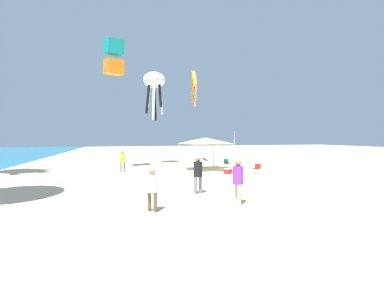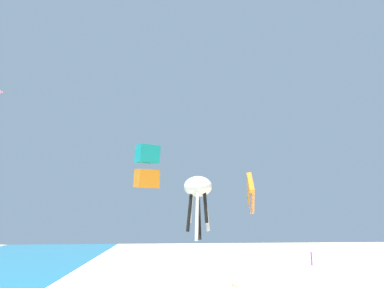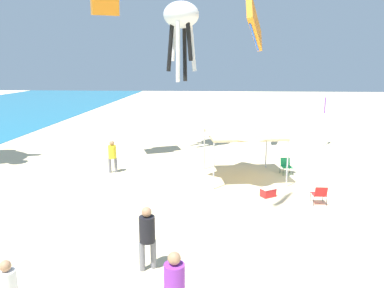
{
  "view_description": "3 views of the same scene",
  "coord_description": "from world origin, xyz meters",
  "px_view_note": "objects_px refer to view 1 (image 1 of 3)",
  "views": [
    {
      "loc": [
        -20.1,
        10.58,
        2.8
      ],
      "look_at": [
        1.84,
        4.66,
        2.19
      ],
      "focal_mm": 24.37,
      "sensor_mm": 36.0,
      "label": 1
    },
    {
      "loc": [
        -18.74,
        9.93,
        6.38
      ],
      "look_at": [
        -0.84,
        8.45,
        10.37
      ],
      "focal_mm": 30.2,
      "sensor_mm": 36.0,
      "label": 2
    },
    {
      "loc": [
        -17.06,
        5.11,
        5.68
      ],
      "look_at": [
        0.76,
        6.28,
        1.74
      ],
      "focal_mm": 34.28,
      "sensor_mm": 36.0,
      "label": 3
    }
  ],
  "objects_px": {
    "folding_chair_near_cooler": "(227,163)",
    "kite_octopus_white": "(154,83)",
    "cooler_box": "(228,171)",
    "kite_box_teal": "(114,57)",
    "person_near_umbrella": "(198,172)",
    "canopy_tent": "(205,141)",
    "kite_parafoil_orange": "(194,90)",
    "banner_flag": "(234,143)",
    "person_by_tent": "(152,186)",
    "person_far_stroller": "(123,159)",
    "folding_chair_left_of_tent": "(257,168)",
    "person_kite_handler": "(238,178)"
  },
  "relations": [
    {
      "from": "folding_chair_near_cooler",
      "to": "kite_octopus_white",
      "type": "height_order",
      "value": "kite_octopus_white"
    },
    {
      "from": "cooler_box",
      "to": "kite_octopus_white",
      "type": "bearing_deg",
      "value": 28.27
    },
    {
      "from": "kite_octopus_white",
      "to": "kite_box_teal",
      "type": "distance_m",
      "value": 5.17
    },
    {
      "from": "folding_chair_near_cooler",
      "to": "person_near_umbrella",
      "type": "height_order",
      "value": "person_near_umbrella"
    },
    {
      "from": "canopy_tent",
      "to": "kite_parafoil_orange",
      "type": "xyz_separation_m",
      "value": [
        7.67,
        -1.11,
        5.64
      ]
    },
    {
      "from": "canopy_tent",
      "to": "folding_chair_near_cooler",
      "type": "relative_size",
      "value": 4.94
    },
    {
      "from": "cooler_box",
      "to": "kite_box_teal",
      "type": "bearing_deg",
      "value": 57.72
    },
    {
      "from": "banner_flag",
      "to": "kite_octopus_white",
      "type": "distance_m",
      "value": 11.77
    },
    {
      "from": "person_by_tent",
      "to": "person_near_umbrella",
      "type": "distance_m",
      "value": 3.6
    },
    {
      "from": "banner_flag",
      "to": "kite_box_teal",
      "type": "height_order",
      "value": "kite_box_teal"
    },
    {
      "from": "cooler_box",
      "to": "person_by_tent",
      "type": "xyz_separation_m",
      "value": [
        -8.6,
        6.7,
        0.76
      ]
    },
    {
      "from": "folding_chair_near_cooler",
      "to": "person_near_umbrella",
      "type": "distance_m",
      "value": 11.07
    },
    {
      "from": "cooler_box",
      "to": "person_far_stroller",
      "type": "height_order",
      "value": "person_far_stroller"
    },
    {
      "from": "person_far_stroller",
      "to": "kite_box_teal",
      "type": "bearing_deg",
      "value": -88.57
    },
    {
      "from": "banner_flag",
      "to": "kite_octopus_white",
      "type": "xyz_separation_m",
      "value": [
        -1.97,
        9.77,
        6.26
      ]
    },
    {
      "from": "folding_chair_near_cooler",
      "to": "kite_parafoil_orange",
      "type": "distance_m",
      "value": 10.33
    },
    {
      "from": "banner_flag",
      "to": "person_by_tent",
      "type": "distance_m",
      "value": 22.49
    },
    {
      "from": "kite_box_teal",
      "to": "folding_chair_left_of_tent",
      "type": "bearing_deg",
      "value": 127.25
    },
    {
      "from": "banner_flag",
      "to": "kite_octopus_white",
      "type": "relative_size",
      "value": 0.71
    },
    {
      "from": "folding_chair_near_cooler",
      "to": "canopy_tent",
      "type": "bearing_deg",
      "value": -168.46
    },
    {
      "from": "folding_chair_left_of_tent",
      "to": "person_near_umbrella",
      "type": "relative_size",
      "value": 0.44
    },
    {
      "from": "cooler_box",
      "to": "person_by_tent",
      "type": "height_order",
      "value": "person_by_tent"
    },
    {
      "from": "person_near_umbrella",
      "to": "kite_octopus_white",
      "type": "height_order",
      "value": "kite_octopus_white"
    },
    {
      "from": "cooler_box",
      "to": "person_near_umbrella",
      "type": "distance_m",
      "value": 7.4
    },
    {
      "from": "folding_chair_near_cooler",
      "to": "kite_octopus_white",
      "type": "relative_size",
      "value": 0.17
    },
    {
      "from": "folding_chair_near_cooler",
      "to": "cooler_box",
      "type": "bearing_deg",
      "value": -119.3
    },
    {
      "from": "banner_flag",
      "to": "kite_octopus_white",
      "type": "height_order",
      "value": "kite_octopus_white"
    },
    {
      "from": "canopy_tent",
      "to": "person_kite_handler",
      "type": "bearing_deg",
      "value": 168.89
    },
    {
      "from": "person_by_tent",
      "to": "person_near_umbrella",
      "type": "height_order",
      "value": "person_near_umbrella"
    },
    {
      "from": "person_kite_handler",
      "to": "person_by_tent",
      "type": "distance_m",
      "value": 3.57
    },
    {
      "from": "folding_chair_near_cooler",
      "to": "person_near_umbrella",
      "type": "xyz_separation_m",
      "value": [
        -9.55,
        5.56,
        0.61
      ]
    },
    {
      "from": "person_kite_handler",
      "to": "banner_flag",
      "type": "bearing_deg",
      "value": 164.07
    },
    {
      "from": "folding_chair_near_cooler",
      "to": "person_kite_handler",
      "type": "xyz_separation_m",
      "value": [
        -11.95,
        4.53,
        0.62
      ]
    },
    {
      "from": "person_kite_handler",
      "to": "kite_parafoil_orange",
      "type": "xyz_separation_m",
      "value": [
        18.8,
        -3.3,
        7.01
      ]
    },
    {
      "from": "folding_chair_left_of_tent",
      "to": "kite_box_teal",
      "type": "xyz_separation_m",
      "value": [
        6.12,
        10.39,
        9.24
      ]
    },
    {
      "from": "person_far_stroller",
      "to": "kite_parafoil_orange",
      "type": "height_order",
      "value": "kite_parafoil_orange"
    },
    {
      "from": "canopy_tent",
      "to": "person_far_stroller",
      "type": "relative_size",
      "value": 2.33
    },
    {
      "from": "person_kite_handler",
      "to": "cooler_box",
      "type": "bearing_deg",
      "value": 167.56
    },
    {
      "from": "person_by_tent",
      "to": "person_near_umbrella",
      "type": "relative_size",
      "value": 0.88
    },
    {
      "from": "person_by_tent",
      "to": "person_near_umbrella",
      "type": "xyz_separation_m",
      "value": [
        2.55,
        -2.53,
        0.13
      ]
    },
    {
      "from": "cooler_box",
      "to": "kite_parafoil_orange",
      "type": "xyz_separation_m",
      "value": [
        10.35,
        -0.17,
        7.91
      ]
    },
    {
      "from": "person_near_umbrella",
      "to": "kite_parafoil_orange",
      "type": "xyz_separation_m",
      "value": [
        16.41,
        -4.33,
        7.02
      ]
    },
    {
      "from": "folding_chair_left_of_tent",
      "to": "person_far_stroller",
      "type": "distance_m",
      "value": 10.49
    },
    {
      "from": "canopy_tent",
      "to": "kite_box_teal",
      "type": "height_order",
      "value": "kite_box_teal"
    },
    {
      "from": "folding_chair_near_cooler",
      "to": "kite_octopus_white",
      "type": "xyz_separation_m",
      "value": [
        4.97,
        5.95,
        7.89
      ]
    },
    {
      "from": "folding_chair_left_of_tent",
      "to": "person_near_umbrella",
      "type": "bearing_deg",
      "value": 39.69
    },
    {
      "from": "cooler_box",
      "to": "folding_chair_left_of_tent",
      "type": "bearing_deg",
      "value": -112.13
    },
    {
      "from": "folding_chair_near_cooler",
      "to": "person_kite_handler",
      "type": "height_order",
      "value": "person_kite_handler"
    },
    {
      "from": "kite_box_teal",
      "to": "person_near_umbrella",
      "type": "bearing_deg",
      "value": 88.28
    },
    {
      "from": "person_by_tent",
      "to": "kite_octopus_white",
      "type": "distance_m",
      "value": 18.73
    }
  ]
}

